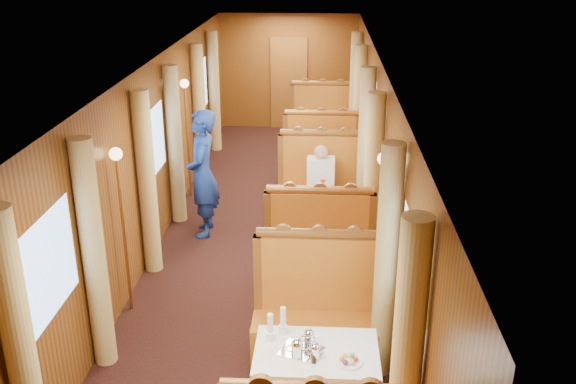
# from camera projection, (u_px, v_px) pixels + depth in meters

# --- Properties ---
(floor) EXTENTS (3.00, 12.00, 0.01)m
(floor) POSITION_uv_depth(u_px,v_px,m) (266.00, 244.00, 8.96)
(floor) COLOR black
(floor) RESTS_ON ground
(ceiling) EXTENTS (3.00, 12.00, 0.01)m
(ceiling) POSITION_uv_depth(u_px,v_px,m) (263.00, 65.00, 8.04)
(ceiling) COLOR silver
(ceiling) RESTS_ON wall_left
(wall_far) EXTENTS (3.00, 0.01, 2.50)m
(wall_far) POSITION_uv_depth(u_px,v_px,m) (289.00, 72.00, 14.07)
(wall_far) COLOR brown
(wall_far) RESTS_ON floor
(wall_left) EXTENTS (0.01, 12.00, 2.50)m
(wall_left) POSITION_uv_depth(u_px,v_px,m) (153.00, 158.00, 8.58)
(wall_left) COLOR brown
(wall_left) RESTS_ON floor
(wall_right) EXTENTS (0.01, 12.00, 2.50)m
(wall_right) POSITION_uv_depth(u_px,v_px,m) (378.00, 162.00, 8.42)
(wall_right) COLOR brown
(wall_right) RESTS_ON floor
(doorway_far) EXTENTS (0.80, 0.04, 2.00)m
(doorway_far) POSITION_uv_depth(u_px,v_px,m) (289.00, 83.00, 14.13)
(doorway_far) COLOR brown
(doorway_far) RESTS_ON floor
(banquette_near_aft) EXTENTS (1.30, 0.55, 1.34)m
(banquette_near_aft) POSITION_uv_depth(u_px,v_px,m) (317.00, 318.00, 6.46)
(banquette_near_aft) COLOR #AA4112
(banquette_near_aft) RESTS_ON floor
(table_mid) EXTENTS (1.05, 0.72, 0.75)m
(table_mid) POSITION_uv_depth(u_px,v_px,m) (320.00, 221.00, 8.79)
(table_mid) COLOR white
(table_mid) RESTS_ON floor
(banquette_mid_fwd) EXTENTS (1.30, 0.55, 1.34)m
(banquette_mid_fwd) POSITION_uv_depth(u_px,v_px,m) (319.00, 251.00, 7.83)
(banquette_mid_fwd) COLOR #AA4112
(banquette_mid_fwd) RESTS_ON floor
(banquette_mid_aft) EXTENTS (1.30, 0.55, 1.34)m
(banquette_mid_aft) POSITION_uv_depth(u_px,v_px,m) (320.00, 191.00, 9.71)
(banquette_mid_aft) COLOR #AA4112
(banquette_mid_aft) RESTS_ON floor
(table_far) EXTENTS (1.05, 0.72, 0.75)m
(table_far) POSITION_uv_depth(u_px,v_px,m) (321.00, 145.00, 12.03)
(table_far) COLOR white
(table_far) RESTS_ON floor
(banquette_far_fwd) EXTENTS (1.30, 0.55, 1.34)m
(banquette_far_fwd) POSITION_uv_depth(u_px,v_px,m) (321.00, 160.00, 11.08)
(banquette_far_fwd) COLOR #AA4112
(banquette_far_fwd) RESTS_ON floor
(banquette_far_aft) EXTENTS (1.30, 0.55, 1.34)m
(banquette_far_aft) POSITION_uv_depth(u_px,v_px,m) (322.00, 127.00, 12.96)
(banquette_far_aft) COLOR #AA4112
(banquette_far_aft) RESTS_ON floor
(tea_tray) EXTENTS (0.41, 0.36, 0.01)m
(tea_tray) POSITION_uv_depth(u_px,v_px,m) (302.00, 351.00, 5.38)
(tea_tray) COLOR silver
(tea_tray) RESTS_ON table_near
(teapot_left) EXTENTS (0.18, 0.14, 0.14)m
(teapot_left) POSITION_uv_depth(u_px,v_px,m) (297.00, 351.00, 5.29)
(teapot_left) COLOR silver
(teapot_left) RESTS_ON tea_tray
(teapot_right) EXTENTS (0.14, 0.10, 0.11)m
(teapot_right) POSITION_uv_depth(u_px,v_px,m) (315.00, 353.00, 5.28)
(teapot_right) COLOR silver
(teapot_right) RESTS_ON tea_tray
(teapot_back) EXTENTS (0.17, 0.14, 0.12)m
(teapot_back) POSITION_uv_depth(u_px,v_px,m) (309.00, 339.00, 5.45)
(teapot_back) COLOR silver
(teapot_back) RESTS_ON tea_tray
(fruit_plate) EXTENTS (0.23, 0.23, 0.05)m
(fruit_plate) POSITION_uv_depth(u_px,v_px,m) (349.00, 361.00, 5.24)
(fruit_plate) COLOR white
(fruit_plate) RESTS_ON table_near
(cup_inboard) EXTENTS (0.08, 0.08, 0.26)m
(cup_inboard) POSITION_uv_depth(u_px,v_px,m) (270.00, 330.00, 5.50)
(cup_inboard) COLOR white
(cup_inboard) RESTS_ON table_near
(cup_outboard) EXTENTS (0.08, 0.08, 0.26)m
(cup_outboard) POSITION_uv_depth(u_px,v_px,m) (283.00, 323.00, 5.59)
(cup_outboard) COLOR white
(cup_outboard) RESTS_ON table_near
(rose_vase_mid) EXTENTS (0.06, 0.06, 0.36)m
(rose_vase_mid) POSITION_uv_depth(u_px,v_px,m) (323.00, 184.00, 8.55)
(rose_vase_mid) COLOR silver
(rose_vase_mid) RESTS_ON table_mid
(rose_vase_far) EXTENTS (0.06, 0.06, 0.36)m
(rose_vase_far) POSITION_uv_depth(u_px,v_px,m) (321.00, 116.00, 11.81)
(rose_vase_far) COLOR silver
(rose_vase_far) RESTS_ON table_far
(window_left_near) EXTENTS (0.01, 1.20, 0.90)m
(window_left_near) POSITION_uv_depth(u_px,v_px,m) (46.00, 270.00, 5.26)
(window_left_near) COLOR #7FADE5
(window_left_near) RESTS_ON wall_left
(curtain_left_near_a) EXTENTS (0.22, 0.22, 2.35)m
(curtain_left_near_a) POSITION_uv_depth(u_px,v_px,m) (21.00, 356.00, 4.63)
(curtain_left_near_a) COLOR tan
(curtain_left_near_a) RESTS_ON floor
(curtain_left_near_b) EXTENTS (0.22, 0.22, 2.35)m
(curtain_left_near_b) POSITION_uv_depth(u_px,v_px,m) (94.00, 257.00, 6.08)
(curtain_left_near_b) COLOR tan
(curtain_left_near_b) RESTS_ON floor
(window_right_near) EXTENTS (0.01, 1.20, 0.90)m
(window_right_near) POSITION_uv_depth(u_px,v_px,m) (410.00, 280.00, 5.10)
(window_right_near) COLOR #7FADE5
(window_right_near) RESTS_ON wall_right
(curtain_right_near_a) EXTENTS (0.22, 0.22, 2.35)m
(curtain_right_near_a) POSITION_uv_depth(u_px,v_px,m) (406.00, 370.00, 4.49)
(curtain_right_near_a) COLOR tan
(curtain_right_near_a) RESTS_ON floor
(curtain_right_near_b) EXTENTS (0.22, 0.22, 2.35)m
(curtain_right_near_b) POSITION_uv_depth(u_px,v_px,m) (386.00, 264.00, 5.93)
(curtain_right_near_b) COLOR tan
(curtain_right_near_b) RESTS_ON floor
(window_left_mid) EXTENTS (0.01, 1.20, 0.90)m
(window_left_mid) POSITION_uv_depth(u_px,v_px,m) (153.00, 143.00, 8.50)
(window_left_mid) COLOR #7FADE5
(window_left_mid) RESTS_ON wall_left
(curtain_left_mid_a) EXTENTS (0.22, 0.22, 2.35)m
(curtain_left_mid_a) POSITION_uv_depth(u_px,v_px,m) (147.00, 184.00, 7.88)
(curtain_left_mid_a) COLOR tan
(curtain_left_mid_a) RESTS_ON floor
(curtain_left_mid_b) EXTENTS (0.22, 0.22, 2.35)m
(curtain_left_mid_b) POSITION_uv_depth(u_px,v_px,m) (175.00, 146.00, 9.32)
(curtain_left_mid_b) COLOR tan
(curtain_left_mid_b) RESTS_ON floor
(window_right_mid) EXTENTS (0.01, 1.20, 0.90)m
(window_right_mid) POSITION_uv_depth(u_px,v_px,m) (378.00, 147.00, 8.35)
(window_right_mid) COLOR #7FADE5
(window_right_mid) RESTS_ON wall_right
(curtain_right_mid_a) EXTENTS (0.22, 0.22, 2.35)m
(curtain_right_mid_a) POSITION_uv_depth(u_px,v_px,m) (372.00, 188.00, 7.73)
(curtain_right_mid_a) COLOR tan
(curtain_right_mid_a) RESTS_ON floor
(curtain_right_mid_b) EXTENTS (0.22, 0.22, 2.35)m
(curtain_right_mid_b) POSITION_uv_depth(u_px,v_px,m) (365.00, 149.00, 9.18)
(curtain_right_mid_b) COLOR tan
(curtain_right_mid_b) RESTS_ON floor
(window_left_far) EXTENTS (0.01, 1.20, 0.90)m
(window_left_far) POSITION_uv_depth(u_px,v_px,m) (201.00, 87.00, 11.75)
(window_left_far) COLOR #7FADE5
(window_left_far) RESTS_ON wall_left
(curtain_left_far_a) EXTENTS (0.22, 0.22, 2.35)m
(curtain_left_far_a) POSITION_uv_depth(u_px,v_px,m) (199.00, 112.00, 11.13)
(curtain_left_far_a) COLOR tan
(curtain_left_far_a) RESTS_ON floor
(curtain_left_far_b) EXTENTS (0.22, 0.22, 2.35)m
(curtain_left_far_b) POSITION_uv_depth(u_px,v_px,m) (214.00, 92.00, 12.57)
(curtain_left_far_b) COLOR tan
(curtain_left_far_b) RESTS_ON floor
(window_right_far) EXTENTS (0.01, 1.20, 0.90)m
(window_right_far) POSITION_uv_depth(u_px,v_px,m) (363.00, 89.00, 11.60)
(window_right_far) COLOR #7FADE5
(window_right_far) RESTS_ON wall_right
(curtain_right_far_a) EXTENTS (0.22, 0.22, 2.35)m
(curtain_right_far_a) POSITION_uv_depth(u_px,v_px,m) (359.00, 114.00, 10.98)
(curtain_right_far_a) COLOR tan
(curtain_right_far_a) RESTS_ON floor
(curtain_right_far_b) EXTENTS (0.22, 0.22, 2.35)m
(curtain_right_far_b) POSITION_uv_depth(u_px,v_px,m) (355.00, 94.00, 12.43)
(curtain_right_far_b) COLOR tan
(curtain_right_far_b) RESTS_ON floor
(sconce_left_fore) EXTENTS (0.14, 0.14, 1.95)m
(sconce_left_fore) POSITION_uv_depth(u_px,v_px,m) (120.00, 198.00, 6.90)
(sconce_left_fore) COLOR #BF8C3F
(sconce_left_fore) RESTS_ON floor
(sconce_right_fore) EXTENTS (0.14, 0.14, 1.95)m
(sconce_right_fore) POSITION_uv_depth(u_px,v_px,m) (382.00, 203.00, 6.76)
(sconce_right_fore) COLOR #BF8C3F
(sconce_right_fore) RESTS_ON floor
(sconce_left_aft) EXTENTS (0.14, 0.14, 1.95)m
(sconce_left_aft) POSITION_uv_depth(u_px,v_px,m) (186.00, 115.00, 10.15)
(sconce_left_aft) COLOR #BF8C3F
(sconce_left_aft) RESTS_ON floor
(sconce_right_aft) EXTENTS (0.14, 0.14, 1.95)m
(sconce_right_aft) POSITION_uv_depth(u_px,v_px,m) (364.00, 117.00, 10.00)
(sconce_right_aft) COLOR #BF8C3F
(sconce_right_aft) RESTS_ON floor
(steward) EXTENTS (0.50, 0.70, 1.82)m
(steward) POSITION_uv_depth(u_px,v_px,m) (203.00, 174.00, 8.98)
(steward) COLOR navy
(steward) RESTS_ON floor
(passenger) EXTENTS (0.40, 0.44, 0.76)m
(passenger) POSITION_uv_depth(u_px,v_px,m) (321.00, 177.00, 9.35)
(passenger) COLOR beige
(passenger) RESTS_ON banquette_mid_aft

